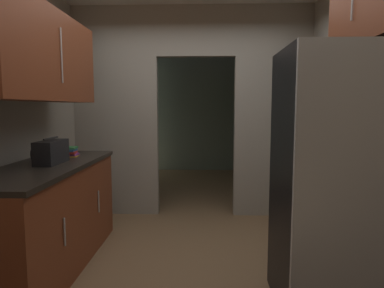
# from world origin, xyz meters

# --- Properties ---
(ground) EXTENTS (20.00, 20.00, 0.00)m
(ground) POSITION_xyz_m (0.00, 0.00, 0.00)
(ground) COLOR brown
(kitchen_partition) EXTENTS (3.09, 0.12, 2.73)m
(kitchen_partition) POSITION_xyz_m (-0.02, 1.61, 1.47)
(kitchen_partition) COLOR #9E998C
(kitchen_partition) RESTS_ON ground
(adjoining_room_shell) EXTENTS (3.09, 3.34, 2.73)m
(adjoining_room_shell) POSITION_xyz_m (0.00, 3.78, 1.36)
(adjoining_room_shell) COLOR gray
(adjoining_room_shell) RESTS_ON ground
(refrigerator) EXTENTS (0.85, 0.76, 1.83)m
(refrigerator) POSITION_xyz_m (1.13, -0.53, 0.91)
(refrigerator) COLOR black
(refrigerator) RESTS_ON ground
(lower_cabinet_run) EXTENTS (0.67, 1.90, 0.94)m
(lower_cabinet_run) POSITION_xyz_m (-1.21, -0.01, 0.47)
(lower_cabinet_run) COLOR brown
(lower_cabinet_run) RESTS_ON ground
(upper_cabinet_counterside) EXTENTS (0.36, 1.71, 0.76)m
(upper_cabinet_counterside) POSITION_xyz_m (-1.21, -0.01, 1.87)
(upper_cabinet_counterside) COLOR brown
(boombox) EXTENTS (0.18, 0.39, 0.23)m
(boombox) POSITION_xyz_m (-1.18, 0.05, 1.04)
(boombox) COLOR black
(boombox) RESTS_ON lower_cabinet_run
(book_stack) EXTENTS (0.14, 0.18, 0.10)m
(book_stack) POSITION_xyz_m (-1.17, 0.47, 0.99)
(book_stack) COLOR gold
(book_stack) RESTS_ON lower_cabinet_run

